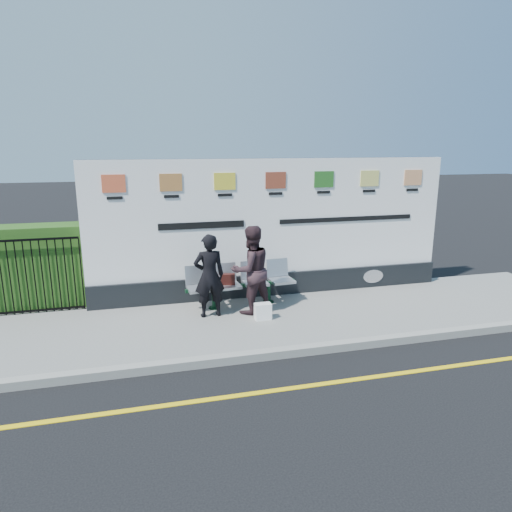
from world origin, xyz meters
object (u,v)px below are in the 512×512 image
Objects in this scene: billboard at (274,237)px; woman_left at (209,276)px; bench at (242,294)px; woman_right at (251,270)px.

woman_left is (-1.61, -1.02, -0.48)m from billboard.
woman_left reaches higher than bench.
bench is 1.04m from woman_left.
woman_right is at bearing -127.31° from billboard.
woman_right reaches higher than bench.
bench is at bearing -95.04° from woman_right.
billboard is 4.53× the size of woman_right.
billboard is 1.49m from bench.
bench is at bearing -152.54° from woman_left.
billboard reaches higher than woman_right.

